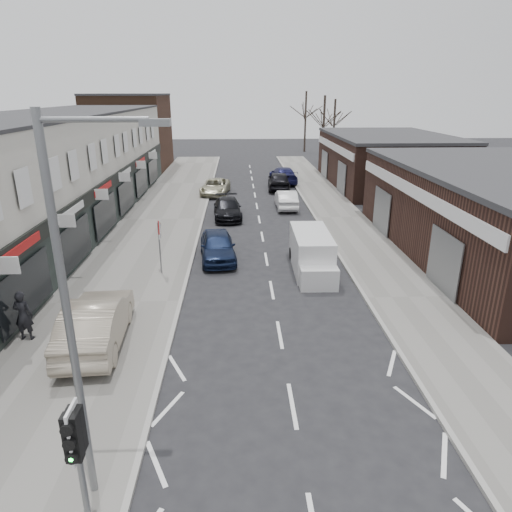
{
  "coord_description": "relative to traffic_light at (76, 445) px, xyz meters",
  "views": [
    {
      "loc": [
        -1.46,
        -8.64,
        8.34
      ],
      "look_at": [
        -0.82,
        7.29,
        2.6
      ],
      "focal_mm": 32.0,
      "sensor_mm": 36.0,
      "label": 1
    }
  ],
  "objects": [
    {
      "name": "parked_car_right_a",
      "position": [
        6.6,
        27.2,
        -1.73
      ],
      "size": [
        1.46,
        4.17,
        1.37
      ],
      "primitive_type": "imported",
      "rotation": [
        0.0,
        0.0,
        3.14
      ],
      "color": "silver",
      "rests_on": "ground"
    },
    {
      "name": "brick_block_far",
      "position": [
        -9.1,
        47.02,
        1.59
      ],
      "size": [
        8.0,
        10.0,
        8.0
      ],
      "primitive_type": "cube",
      "color": "#442B1D",
      "rests_on": "ground"
    },
    {
      "name": "pavement_right",
      "position": [
        10.15,
        24.02,
        -2.35
      ],
      "size": [
        3.5,
        64.0,
        0.12
      ],
      "primitive_type": "cube",
      "color": "slate",
      "rests_on": "ground"
    },
    {
      "name": "sedan_on_pavement",
      "position": [
        -1.96,
        7.48,
        -1.46
      ],
      "size": [
        2.09,
        5.16,
        1.67
      ],
      "primitive_type": "imported",
      "rotation": [
        0.0,
        0.0,
        3.21
      ],
      "color": "gray",
      "rests_on": "pavement_left"
    },
    {
      "name": "tree_far_c",
      "position": [
        12.9,
        62.02,
        -2.41
      ],
      "size": [
        3.6,
        3.6,
        8.5
      ],
      "primitive_type": null,
      "color": "#382D26",
      "rests_on": "ground"
    },
    {
      "name": "parked_car_right_b",
      "position": [
        6.66,
        34.23,
        -1.6
      ],
      "size": [
        2.19,
        4.88,
        1.63
      ],
      "primitive_type": "imported",
      "rotation": [
        0.0,
        0.0,
        3.08
      ],
      "color": "black",
      "rests_on": "ground"
    },
    {
      "name": "warning_sign",
      "position": [
        -0.76,
        14.02,
        -0.21
      ],
      "size": [
        0.12,
        0.8,
        2.7
      ],
      "color": "slate",
      "rests_on": "pavement_left"
    },
    {
      "name": "parked_car_left_a",
      "position": [
        1.84,
        16.08,
        -1.67
      ],
      "size": [
        2.19,
        4.53,
        1.49
      ],
      "primitive_type": "imported",
      "rotation": [
        0.0,
        0.0,
        0.1
      ],
      "color": "#121C38",
      "rests_on": "ground"
    },
    {
      "name": "white_van",
      "position": [
        6.51,
        14.28,
        -1.51
      ],
      "size": [
        1.8,
        4.95,
        1.92
      ],
      "rotation": [
        0.0,
        0.0,
        -0.02
      ],
      "color": "silver",
      "rests_on": "ground"
    },
    {
      "name": "traffic_light",
      "position": [
        0.0,
        0.0,
        0.0
      ],
      "size": [
        0.28,
        0.6,
        3.1
      ],
      "color": "slate",
      "rests_on": "pavement_left"
    },
    {
      "name": "parked_car_left_c",
      "position": [
        1.0,
        32.42,
        -1.76
      ],
      "size": [
        2.66,
        4.94,
        1.32
      ],
      "primitive_type": "imported",
      "rotation": [
        0.0,
        0.0,
        -0.1
      ],
      "color": "#ACA88A",
      "rests_on": "ground"
    },
    {
      "name": "pedestrian",
      "position": [
        -4.57,
        7.89,
        -1.38
      ],
      "size": [
        0.7,
        0.49,
        1.83
      ],
      "primitive_type": "imported",
      "rotation": [
        0.0,
        0.0,
        3.06
      ],
      "color": "black",
      "rests_on": "pavement_left"
    },
    {
      "name": "ground",
      "position": [
        4.4,
        2.02,
        -2.41
      ],
      "size": [
        160.0,
        160.0,
        0.0
      ],
      "primitive_type": "plane",
      "color": "black",
      "rests_on": "ground"
    },
    {
      "name": "street_lamp",
      "position": [
        -0.13,
        1.22,
        2.2
      ],
      "size": [
        2.23,
        0.22,
        8.0
      ],
      "color": "slate",
      "rests_on": "pavement_left"
    },
    {
      "name": "pavement_left",
      "position": [
        -2.35,
        24.02,
        -2.35
      ],
      "size": [
        5.5,
        64.0,
        0.12
      ],
      "primitive_type": "cube",
      "color": "slate",
      "rests_on": "ground"
    },
    {
      "name": "tree_far_b",
      "position": [
        15.9,
        56.02,
        -2.41
      ],
      "size": [
        3.6,
        3.6,
        7.5
      ],
      "primitive_type": null,
      "color": "#382D26",
      "rests_on": "ground"
    },
    {
      "name": "right_unit_near",
      "position": [
        16.9,
        16.02,
        -0.16
      ],
      "size": [
        10.0,
        18.0,
        4.5
      ],
      "primitive_type": "cube",
      "color": "#351F18",
      "rests_on": "ground"
    },
    {
      "name": "parked_car_right_c",
      "position": [
        7.36,
        37.42,
        -1.65
      ],
      "size": [
        2.54,
        5.45,
        1.54
      ],
      "primitive_type": "imported",
      "rotation": [
        0.0,
        0.0,
        3.21
      ],
      "color": "#161745",
      "rests_on": "ground"
    },
    {
      "name": "shop_terrace_left",
      "position": [
        -9.1,
        21.52,
        1.14
      ],
      "size": [
        8.0,
        41.0,
        7.1
      ],
      "primitive_type": "cube",
      "color": "beige",
      "rests_on": "ground"
    },
    {
      "name": "right_unit_far",
      "position": [
        16.9,
        36.02,
        -0.16
      ],
      "size": [
        10.0,
        16.0,
        4.5
      ],
      "primitive_type": "cube",
      "color": "#351F18",
      "rests_on": "ground"
    },
    {
      "name": "tree_far_a",
      "position": [
        13.4,
        50.02,
        -2.41
      ],
      "size": [
        3.6,
        3.6,
        8.0
      ],
      "primitive_type": null,
      "color": "#382D26",
      "rests_on": "ground"
    },
    {
      "name": "parked_car_left_b",
      "position": [
        2.2,
        24.56,
        -1.75
      ],
      "size": [
        2.16,
        4.72,
        1.34
      ],
      "primitive_type": "imported",
      "rotation": [
        0.0,
        0.0,
        0.06
      ],
      "color": "black",
      "rests_on": "ground"
    }
  ]
}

